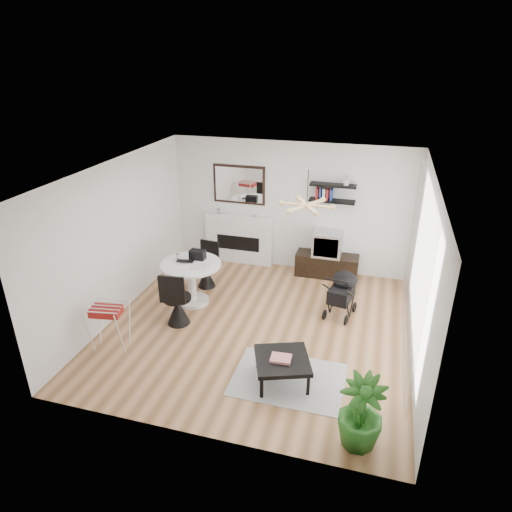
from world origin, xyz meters
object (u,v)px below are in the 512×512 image
(drying_rack, at_px, (110,326))
(potted_plant, at_px, (361,412))
(fireplace, at_px, (239,233))
(coffee_table, at_px, (282,361))
(stroller, at_px, (342,295))
(tv_console, at_px, (327,265))
(dining_table, at_px, (192,277))
(crt_tv, at_px, (327,244))

(drying_rack, distance_m, potted_plant, 3.99)
(potted_plant, bearing_deg, drying_rack, 167.15)
(fireplace, bearing_deg, coffee_table, -63.66)
(stroller, bearing_deg, tv_console, 119.33)
(dining_table, height_order, drying_rack, dining_table)
(coffee_table, bearing_deg, dining_table, 140.73)
(fireplace, bearing_deg, potted_plant, -56.92)
(crt_tv, distance_m, stroller, 1.55)
(tv_console, distance_m, potted_plant, 4.47)
(fireplace, bearing_deg, crt_tv, -4.70)
(crt_tv, relative_size, stroller, 0.65)
(fireplace, xyz_separation_m, stroller, (2.41, -1.59, -0.31))
(stroller, bearing_deg, potted_plant, -68.05)
(dining_table, relative_size, potted_plant, 1.14)
(crt_tv, bearing_deg, potted_plant, -77.07)
(coffee_table, height_order, potted_plant, potted_plant)
(crt_tv, bearing_deg, dining_table, -141.42)
(crt_tv, xyz_separation_m, drying_rack, (-2.89, -3.47, -0.31))
(crt_tv, distance_m, drying_rack, 4.52)
(drying_rack, distance_m, coffee_table, 2.76)
(tv_console, bearing_deg, dining_table, -141.59)
(dining_table, relative_size, stroller, 1.26)
(coffee_table, relative_size, potted_plant, 0.99)
(tv_console, height_order, drying_rack, drying_rack)
(drying_rack, bearing_deg, coffee_table, -9.39)
(drying_rack, bearing_deg, potted_plant, -21.64)
(fireplace, height_order, tv_console, fireplace)
(stroller, height_order, coffee_table, stroller)
(crt_tv, xyz_separation_m, coffee_table, (-0.13, -3.50, -0.38))
(tv_console, distance_m, coffee_table, 3.50)
(tv_console, xyz_separation_m, stroller, (0.45, -1.43, 0.14))
(tv_console, bearing_deg, coffee_table, -92.42)
(tv_console, relative_size, dining_table, 1.16)
(dining_table, distance_m, drying_rack, 1.82)
(drying_rack, relative_size, potted_plant, 0.82)
(crt_tv, height_order, drying_rack, crt_tv)
(tv_console, bearing_deg, fireplace, 175.44)
(dining_table, bearing_deg, crt_tv, 38.58)
(tv_console, distance_m, dining_table, 2.88)
(tv_console, relative_size, potted_plant, 1.32)
(fireplace, height_order, crt_tv, fireplace)
(potted_plant, bearing_deg, dining_table, 141.44)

